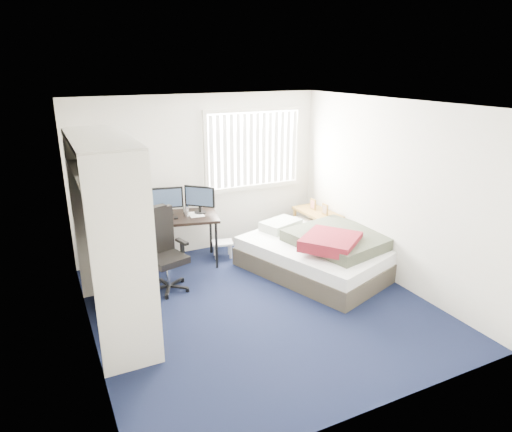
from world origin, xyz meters
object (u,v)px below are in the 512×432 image
object	(u,v)px
office_chair	(164,258)
bed	(321,252)
desk	(165,215)
nightstand	(317,215)

from	to	relation	value
office_chair	bed	xyz separation A→B (m)	(2.22, -0.45, -0.15)
office_chair	desk	bearing A→B (deg)	72.87
office_chair	nightstand	world-z (taller)	office_chair
desk	nightstand	xyz separation A→B (m)	(2.46, -0.38, -0.25)
nightstand	bed	bearing A→B (deg)	-119.52
desk	nightstand	bearing A→B (deg)	-8.68
desk	bed	bearing A→B (deg)	-31.51
office_chair	bed	distance (m)	2.27
office_chair	bed	bearing A→B (deg)	-11.57
office_chair	nightstand	size ratio (longest dim) A/B	1.26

